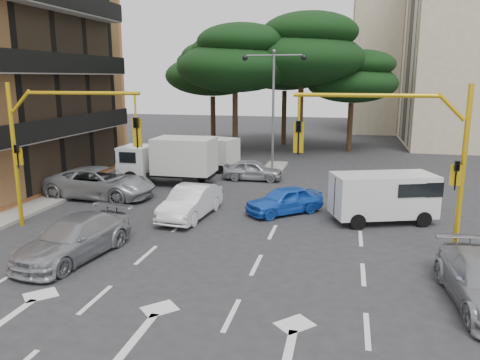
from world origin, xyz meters
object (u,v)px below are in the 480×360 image
object	(u,v)px
car_silver_wagon	(74,238)
box_truck_a	(168,161)
signal_mast_left	(51,136)
car_white_hatch	(191,202)
van_white	(383,198)
box_truck_b	(206,154)
signal_mast_right	(408,147)
car_blue_compact	(284,200)
car_silver_cross_a	(100,183)
car_silver_cross_b	(253,170)
street_lamp_center	(273,89)

from	to	relation	value
car_silver_wagon	box_truck_a	distance (m)	11.63
signal_mast_left	car_silver_wagon	xyz separation A→B (m)	(2.45, -2.74, -3.18)
car_white_hatch	van_white	bearing A→B (deg)	13.78
signal_mast_left	car_white_hatch	distance (m)	6.43
box_truck_b	car_white_hatch	bearing A→B (deg)	-151.36
signal_mast_right	signal_mast_left	size ratio (longest dim) A/B	1.00
car_blue_compact	box_truck_a	bearing A→B (deg)	-162.55
car_white_hatch	car_silver_cross_a	size ratio (longest dim) A/B	0.75
car_silver_cross_a	car_silver_cross_b	bearing A→B (deg)	-45.97
signal_mast_left	street_lamp_center	size ratio (longest dim) A/B	0.77
street_lamp_center	car_silver_wagon	world-z (taller)	street_lamp_center
box_truck_a	car_silver_cross_b	bearing A→B (deg)	-65.26
street_lamp_center	box_truck_b	xyz separation A→B (m)	(-4.50, -0.50, -4.32)
van_white	box_truck_b	size ratio (longest dim) A/B	0.96
signal_mast_right	van_white	world-z (taller)	signal_mast_right
box_truck_a	car_white_hatch	bearing A→B (deg)	-150.99
car_white_hatch	car_silver_wagon	world-z (taller)	car_white_hatch
car_blue_compact	street_lamp_center	bearing A→B (deg)	150.96
street_lamp_center	van_white	xyz separation A→B (m)	(6.44, -10.00, -4.34)
signal_mast_left	car_silver_wagon	size ratio (longest dim) A/B	1.23
signal_mast_right	car_white_hatch	distance (m)	9.68
car_silver_cross_b	van_white	size ratio (longest dim) A/B	0.84
signal_mast_left	car_silver_wagon	distance (m)	4.86
street_lamp_center	box_truck_b	bearing A→B (deg)	-173.66
signal_mast_right	street_lamp_center	xyz separation A→B (m)	(-6.80, 14.01, 1.54)
signal_mast_right	box_truck_b	size ratio (longest dim) A/B	1.33
signal_mast_right	car_blue_compact	bearing A→B (deg)	137.60
car_silver_cross_b	box_truck_b	world-z (taller)	box_truck_b
car_silver_wagon	van_white	bearing A→B (deg)	41.00
street_lamp_center	box_truck_b	size ratio (longest dim) A/B	1.73
car_blue_compact	car_silver_cross_b	size ratio (longest dim) A/B	1.01
car_blue_compact	signal_mast_right	bearing A→B (deg)	6.34
signal_mast_right	box_truck_a	bearing A→B (deg)	144.04
car_silver_wagon	car_silver_cross_b	bearing A→B (deg)	84.26
street_lamp_center	car_silver_cross_a	distance (m)	12.68
signal_mast_right	van_white	distance (m)	4.90
car_white_hatch	car_silver_wagon	bearing A→B (deg)	-108.89
box_truck_a	car_blue_compact	bearing A→B (deg)	-121.73
signal_mast_right	box_truck_a	world-z (taller)	signal_mast_right
car_silver_cross_a	box_truck_a	size ratio (longest dim) A/B	1.02
signal_mast_left	street_lamp_center	world-z (taller)	street_lamp_center
van_white	signal_mast_right	bearing A→B (deg)	-14.39
car_blue_compact	box_truck_a	xyz separation A→B (m)	(-7.48, 4.54, 0.76)
car_white_hatch	car_silver_wagon	distance (m)	5.98
signal_mast_left	box_truck_a	world-z (taller)	signal_mast_left
street_lamp_center	car_silver_cross_a	bearing A→B (deg)	-130.34
box_truck_b	street_lamp_center	bearing A→B (deg)	-68.47
car_silver_wagon	car_white_hatch	bearing A→B (deg)	75.02
van_white	signal_mast_left	bearing A→B (deg)	-92.81
car_white_hatch	box_truck_b	bearing A→B (deg)	108.53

